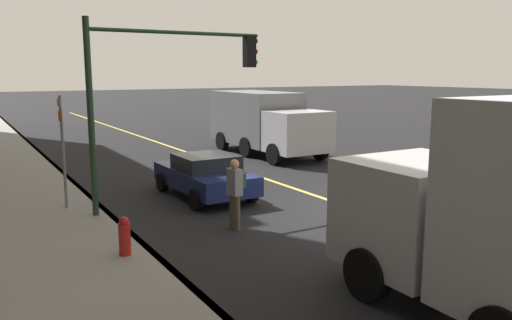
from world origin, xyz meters
The scene contains 10 objects.
ground centered at (0.00, 0.00, 0.00)m, with size 200.00×200.00×0.00m, color black.
sidewalk_slab centered at (0.00, 7.99, 0.07)m, with size 80.00×3.83×0.15m, color gray.
curb_edge centered at (0.00, 6.15, 0.07)m, with size 80.00×0.16×0.15m, color slate.
lane_stripe_center centered at (0.00, 0.00, 0.01)m, with size 80.00×0.16×0.01m, color #D8CC4C.
car_navy centered at (3.74, 2.96, 0.68)m, with size 4.05×1.97×1.32m.
truck_gray centered at (9.90, -2.95, 1.54)m, with size 6.90×2.65×2.86m.
pedestrian_with_backpack centered at (0.38, 3.71, 1.01)m, with size 0.42×0.38×1.72m.
traffic_light_mast centered at (2.83, 4.47, 3.57)m, with size 0.28×4.92×5.11m.
street_sign_post centered at (4.02, 6.98, 1.86)m, with size 0.60×0.08×3.18m.
fire_hydrant centered at (-0.43, 6.67, 0.47)m, with size 0.24×0.24×0.94m.
Camera 1 is at (-10.20, 9.40, 3.78)m, focal length 35.80 mm.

